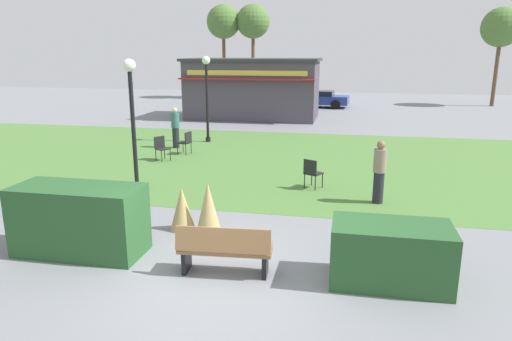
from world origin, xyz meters
TOP-DOWN VIEW (x-y plane):
  - ground_plane at (0.00, 0.00)m, footprint 80.00×80.00m
  - lawn_patch at (0.00, 9.58)m, footprint 36.00×12.00m
  - park_bench at (0.14, 0.26)m, footprint 1.73×0.65m
  - hedge_left at (-2.93, 0.63)m, footprint 2.54×1.10m
  - hedge_right at (3.04, 0.53)m, footprint 2.03×1.10m
  - ornamental_grass_behind_left at (-1.37, 2.21)m, footprint 0.57×0.57m
  - ornamental_grass_behind_right at (-0.75, 2.19)m, footprint 0.56×0.56m
  - lamppost_mid at (-3.76, 4.89)m, footprint 0.36×0.36m
  - lamppost_far at (-3.95, 12.54)m, footprint 0.36×0.36m
  - trash_bin at (3.54, 1.49)m, footprint 0.52×0.52m
  - food_kiosk at (-3.54, 20.59)m, footprint 7.93×4.57m
  - cafe_chair_west at (-4.55, 8.66)m, footprint 0.61×0.61m
  - cafe_chair_east at (1.23, 6.05)m, footprint 0.60×0.60m
  - cafe_chair_center at (-4.02, 9.86)m, footprint 0.53×0.53m
  - person_strolling at (3.07, 5.06)m, footprint 0.34×0.34m
  - person_standing at (-4.86, 10.97)m, footprint 0.34×0.34m
  - parked_car_west_slot at (-5.03, 26.90)m, footprint 4.22×2.10m
  - parked_car_center_slot at (-0.01, 26.91)m, footprint 4.33×2.31m
  - tree_left_bg at (12.59, 30.23)m, footprint 2.80×2.80m
  - tree_right_bg at (-6.01, 32.50)m, footprint 2.80×2.80m
  - tree_center_bg at (-8.51, 32.28)m, footprint 2.80×2.80m

SIDE VIEW (x-z plane):
  - ground_plane at x=0.00m, z-range 0.00..0.00m
  - lawn_patch at x=0.00m, z-range 0.00..0.01m
  - trash_bin at x=3.54m, z-range 0.00..0.77m
  - park_bench at x=0.14m, z-range 0.01..0.96m
  - ornamental_grass_behind_left at x=-1.37m, z-range 0.00..1.00m
  - cafe_chair_west at x=-4.55m, z-range 0.08..0.97m
  - cafe_chair_east at x=1.23m, z-range 0.08..0.97m
  - cafe_chair_center at x=-4.02m, z-range 0.08..0.97m
  - hedge_right at x=3.04m, z-range 0.00..1.07m
  - ornamental_grass_behind_right at x=-0.75m, z-range 0.00..1.15m
  - parked_car_west_slot at x=-5.03m, z-range 0.04..1.24m
  - parked_car_center_slot at x=-0.01m, z-range 0.04..1.24m
  - hedge_left at x=-2.93m, z-range 0.00..1.38m
  - person_strolling at x=3.07m, z-range 0.02..1.71m
  - person_standing at x=-4.86m, z-range 0.02..1.71m
  - food_kiosk at x=-3.54m, z-range 0.01..3.55m
  - lamppost_mid at x=-3.76m, z-range 0.51..4.25m
  - lamppost_far at x=-3.95m, z-range 0.51..4.25m
  - tree_left_bg at x=12.59m, z-range 2.06..9.08m
  - tree_center_bg at x=-8.51m, z-range 2.41..10.16m
  - tree_right_bg at x=-6.01m, z-range 2.41..10.18m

